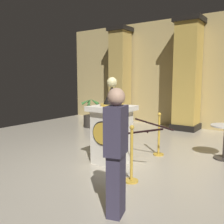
# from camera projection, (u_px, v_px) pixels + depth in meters

# --- Properties ---
(ground_plane) EXTENTS (10.88, 10.88, 0.00)m
(ground_plane) POSITION_uv_depth(u_px,v_px,m) (120.00, 161.00, 5.33)
(ground_plane) COLOR #B2A893
(back_wall) EXTENTS (10.88, 0.16, 3.89)m
(back_wall) POSITION_uv_depth(u_px,v_px,m) (192.00, 73.00, 8.82)
(back_wall) COLOR tan
(back_wall) RESTS_ON ground_plane
(pedestal_clock) EXTENTS (0.80, 0.80, 1.78)m
(pedestal_clock) POSITION_uv_depth(u_px,v_px,m) (112.00, 129.00, 5.16)
(pedestal_clock) COLOR silver
(pedestal_clock) RESTS_ON ground_plane
(stanchion_near) EXTENTS (0.24, 0.24, 0.99)m
(stanchion_near) POSITION_uv_depth(u_px,v_px,m) (131.00, 162.00, 4.23)
(stanchion_near) COLOR gold
(stanchion_near) RESTS_ON ground_plane
(stanchion_far) EXTENTS (0.24, 0.24, 0.99)m
(stanchion_far) POSITION_uv_depth(u_px,v_px,m) (159.00, 140.00, 5.72)
(stanchion_far) COLOR gold
(stanchion_far) RESTS_ON ground_plane
(velvet_rope) EXTENTS (0.97, 0.99, 0.22)m
(velvet_rope) POSITION_uv_depth(u_px,v_px,m) (148.00, 128.00, 4.92)
(velvet_rope) COLOR black
(column_left) EXTENTS (0.80, 0.80, 3.74)m
(column_left) POSITION_uv_depth(u_px,v_px,m) (120.00, 76.00, 9.99)
(column_left) COLOR black
(column_left) RESTS_ON ground_plane
(column_centre_rear) EXTENTS (0.90, 0.90, 3.74)m
(column_centre_rear) POSITION_uv_depth(u_px,v_px,m) (188.00, 75.00, 8.43)
(column_centre_rear) COLOR black
(column_centre_rear) RESTS_ON ground_plane
(potted_palm_left) EXTENTS (0.65, 0.64, 1.09)m
(potted_palm_left) POSITION_uv_depth(u_px,v_px,m) (91.00, 119.00, 9.04)
(potted_palm_left) COLOR #2D2823
(potted_palm_left) RESTS_ON ground_plane
(bystander_guest) EXTENTS (0.31, 0.41, 1.64)m
(bystander_guest) POSITION_uv_depth(u_px,v_px,m) (116.00, 150.00, 3.12)
(bystander_guest) COLOR #383347
(bystander_guest) RESTS_ON ground_plane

